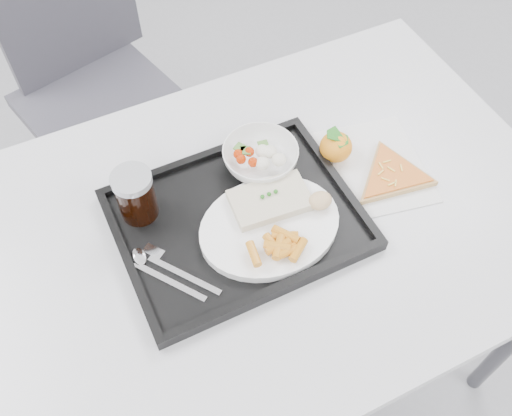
% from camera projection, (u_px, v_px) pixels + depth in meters
% --- Properties ---
extents(room, '(6.04, 7.04, 2.84)m').
position_uv_depth(room, '(445.00, 32.00, 0.41)').
color(room, gray).
rests_on(room, ground).
extents(table, '(1.20, 0.80, 0.75)m').
position_uv_depth(table, '(259.00, 239.00, 1.15)').
color(table, silver).
rests_on(table, ground).
extents(chair, '(0.51, 0.51, 0.93)m').
position_uv_depth(chair, '(89.00, 67.00, 1.66)').
color(chair, '#39373F').
rests_on(chair, ground).
extents(tray, '(0.45, 0.35, 0.03)m').
position_uv_depth(tray, '(237.00, 221.00, 1.09)').
color(tray, black).
rests_on(tray, table).
extents(dinner_plate, '(0.27, 0.27, 0.02)m').
position_uv_depth(dinner_plate, '(270.00, 227.00, 1.06)').
color(dinner_plate, white).
rests_on(dinner_plate, tray).
extents(fish_fillet, '(0.16, 0.10, 0.03)m').
position_uv_depth(fish_fillet, '(270.00, 200.00, 1.08)').
color(fish_fillet, beige).
rests_on(fish_fillet, dinner_plate).
extents(bread_roll, '(0.05, 0.04, 0.03)m').
position_uv_depth(bread_roll, '(320.00, 201.00, 1.07)').
color(bread_roll, '#EDBE8F').
rests_on(bread_roll, dinner_plate).
extents(salad_bowl, '(0.15, 0.15, 0.05)m').
position_uv_depth(salad_bowl, '(260.00, 157.00, 1.14)').
color(salad_bowl, white).
rests_on(salad_bowl, tray).
extents(cola_glass, '(0.08, 0.08, 0.11)m').
position_uv_depth(cola_glass, '(135.00, 194.00, 1.05)').
color(cola_glass, black).
rests_on(cola_glass, tray).
extents(cutlery, '(0.13, 0.16, 0.01)m').
position_uv_depth(cutlery, '(162.00, 268.00, 1.02)').
color(cutlery, silver).
rests_on(cutlery, tray).
extents(napkin, '(0.29, 0.28, 0.00)m').
position_uv_depth(napkin, '(362.00, 169.00, 1.17)').
color(napkin, silver).
rests_on(napkin, table).
extents(tangerine, '(0.08, 0.08, 0.07)m').
position_uv_depth(tangerine, '(336.00, 147.00, 1.16)').
color(tangerine, '#E76207').
rests_on(tangerine, napkin).
extents(pizza_slice, '(0.25, 0.25, 0.02)m').
position_uv_depth(pizza_slice, '(392.00, 175.00, 1.15)').
color(pizza_slice, tan).
rests_on(pizza_slice, napkin).
extents(carrot_pile, '(0.11, 0.09, 0.03)m').
position_uv_depth(carrot_pile, '(281.00, 245.00, 1.02)').
color(carrot_pile, orange).
rests_on(carrot_pile, dinner_plate).
extents(salad_contents, '(0.09, 0.09, 0.02)m').
position_uv_depth(salad_contents, '(261.00, 156.00, 1.13)').
color(salad_contents, '#AC2603').
rests_on(salad_contents, salad_bowl).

